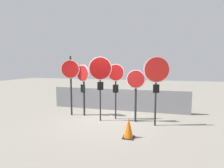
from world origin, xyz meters
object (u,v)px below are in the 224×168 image
Objects in this scene: stop_sign_4 at (136,86)px; stop_sign_2 at (100,73)px; stop_sign_1 at (83,81)px; stop_sign_5 at (156,75)px; traffic_cone_0 at (129,128)px; stop_sign_0 at (70,75)px; stop_sign_3 at (116,79)px.

stop_sign_2 is at bearing -171.66° from stop_sign_4.
stop_sign_1 is 0.89× the size of stop_sign_5.
stop_sign_2 is 2.40m from traffic_cone_0.
stop_sign_0 is at bearing 173.94° from stop_sign_4.
stop_sign_2 reaches higher than traffic_cone_0.
stop_sign_5 is at bearing 10.74° from stop_sign_1.
traffic_cone_0 is at bearing -72.82° from stop_sign_2.
stop_sign_1 is at bearing 141.25° from traffic_cone_0.
stop_sign_2 is at bearing -7.64° from stop_sign_1.
stop_sign_0 reaches higher than traffic_cone_0.
stop_sign_2 is (0.94, -0.52, 0.35)m from stop_sign_1.
stop_sign_5 is (2.98, -0.55, 0.30)m from stop_sign_1.
stop_sign_1 is at bearing 155.07° from stop_sign_5.
stop_sign_2 is 4.06× the size of traffic_cone_0.
stop_sign_0 is 0.58m from stop_sign_1.
stop_sign_5 is 2.09m from traffic_cone_0.
stop_sign_0 reaches higher than stop_sign_3.
stop_sign_1 is 0.99× the size of stop_sign_3.
stop_sign_1 is at bearing 170.73° from stop_sign_4.
stop_sign_4 is at bearing -16.33° from stop_sign_0.
stop_sign_2 is at bearing 164.64° from stop_sign_5.
stop_sign_1 is at bearing 122.91° from stop_sign_2.
stop_sign_3 is (0.50, 0.38, -0.25)m from stop_sign_2.
stop_sign_5 is at bearing 59.17° from traffic_cone_0.
stop_sign_2 is 2.04m from stop_sign_5.
stop_sign_3 is at bearing 150.68° from stop_sign_5.
stop_sign_4 is 1.87m from traffic_cone_0.
stop_sign_0 is 2.80m from stop_sign_4.
stop_sign_2 is 1.01× the size of stop_sign_5.
stop_sign_4 is 0.81× the size of stop_sign_5.
traffic_cone_0 is at bearing -17.54° from stop_sign_1.
stop_sign_1 is 3.57× the size of traffic_cone_0.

